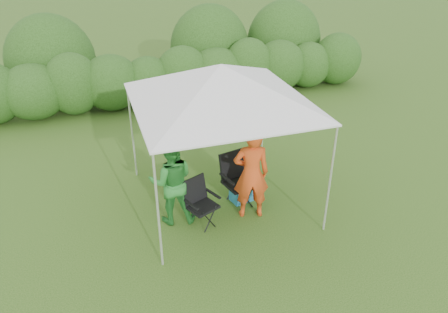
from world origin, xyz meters
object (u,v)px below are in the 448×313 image
object	(u,v)px
man	(251,174)
woman	(172,181)
cooler	(242,192)
chair_left	(199,199)
canopy	(221,84)
chair_right	(237,175)

from	to	relation	value
man	woman	bearing A→B (deg)	0.47
woman	cooler	bearing A→B (deg)	-161.98
chair_left	woman	bearing A→B (deg)	128.25
canopy	chair_left	xyz separation A→B (m)	(-0.61, -0.59, -1.95)
cooler	woman	bearing A→B (deg)	174.87
chair_right	man	world-z (taller)	man
chair_right	chair_left	size ratio (longest dim) A/B	1.16
man	woman	world-z (taller)	man
chair_left	cooler	size ratio (longest dim) A/B	1.79
canopy	man	xyz separation A→B (m)	(0.38, -0.64, -1.54)
chair_left	man	size ratio (longest dim) A/B	0.50
canopy	chair_right	world-z (taller)	canopy
chair_left	cooler	bearing A→B (deg)	0.08
chair_left	cooler	world-z (taller)	chair_left
cooler	man	bearing A→B (deg)	-104.98
woman	cooler	size ratio (longest dim) A/B	3.38
woman	cooler	xyz separation A→B (m)	(1.44, 0.21, -0.67)
chair_left	man	bearing A→B (deg)	-27.02
chair_left	cooler	xyz separation A→B (m)	(1.00, 0.44, -0.33)
canopy	man	distance (m)	1.72
man	chair_left	bearing A→B (deg)	8.69
canopy	chair_right	size ratio (longest dim) A/B	2.94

